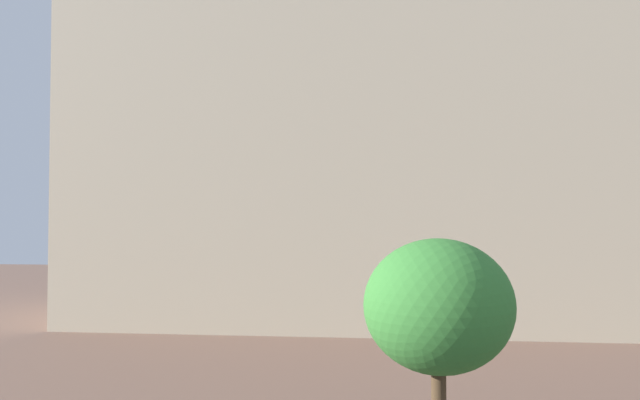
% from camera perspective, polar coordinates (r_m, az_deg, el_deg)
% --- Properties ---
extents(landmark_building, '(29.75, 10.44, 35.95)m').
position_cam_1_polar(landmark_building, '(34.03, 3.30, 7.63)').
color(landmark_building, beige).
rests_on(landmark_building, ground_plane).
extents(tree_curb_far, '(3.24, 3.24, 5.19)m').
position_cam_1_polar(tree_curb_far, '(13.48, 11.11, -9.86)').
color(tree_curb_far, '#4C3823').
rests_on(tree_curb_far, ground_plane).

